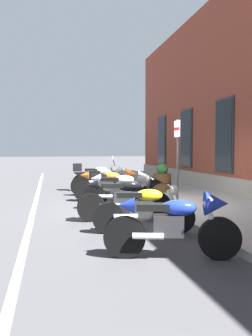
{
  "coord_description": "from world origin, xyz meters",
  "views": [
    {
      "loc": [
        8.97,
        -2.78,
        1.62
      ],
      "look_at": [
        -1.41,
        -0.43,
        1.04
      ],
      "focal_mm": 36.47,
      "sensor_mm": 36.0,
      "label": 1
    }
  ],
  "objects_px": {
    "motorcycle_silver_touring": "(95,176)",
    "motorcycle_grey_naked": "(102,182)",
    "motorcycle_orange_sport": "(111,183)",
    "motorcycle_white_sport": "(124,189)",
    "motorcycle_blue_sport": "(177,222)",
    "motorcycle_black_sport": "(128,196)",
    "motorcycle_yellow_naked": "(145,209)",
    "barrel_planter": "(162,180)",
    "parking_sign": "(177,149)"
  },
  "relations": [
    {
      "from": "motorcycle_silver_touring",
      "to": "motorcycle_blue_sport",
      "type": "xyz_separation_m",
      "value": [
        8.5,
        0.07,
        -0.01
      ]
    },
    {
      "from": "motorcycle_blue_sport",
      "to": "motorcycle_grey_naked",
      "type": "bearing_deg",
      "value": -179.71
    },
    {
      "from": "motorcycle_silver_touring",
      "to": "parking_sign",
      "type": "distance_m",
      "value": 4.91
    },
    {
      "from": "motorcycle_orange_sport",
      "to": "motorcycle_black_sport",
      "type": "bearing_deg",
      "value": -2.42
    },
    {
      "from": "motorcycle_grey_naked",
      "to": "motorcycle_black_sport",
      "type": "height_order",
      "value": "motorcycle_black_sport"
    },
    {
      "from": "motorcycle_orange_sport",
      "to": "motorcycle_yellow_naked",
      "type": "height_order",
      "value": "motorcycle_orange_sport"
    },
    {
      "from": "motorcycle_silver_touring",
      "to": "parking_sign",
      "type": "height_order",
      "value": "parking_sign"
    },
    {
      "from": "motorcycle_yellow_naked",
      "to": "motorcycle_orange_sport",
      "type": "bearing_deg",
      "value": 178.78
    },
    {
      "from": "motorcycle_silver_touring",
      "to": "parking_sign",
      "type": "relative_size",
      "value": 0.9
    },
    {
      "from": "motorcycle_yellow_naked",
      "to": "motorcycle_grey_naked",
      "type": "bearing_deg",
      "value": 179.95
    },
    {
      "from": "parking_sign",
      "to": "barrel_planter",
      "type": "relative_size",
      "value": 2.33
    },
    {
      "from": "parking_sign",
      "to": "motorcycle_yellow_naked",
      "type": "bearing_deg",
      "value": -33.65
    },
    {
      "from": "motorcycle_orange_sport",
      "to": "motorcycle_white_sport",
      "type": "bearing_deg",
      "value": 2.07
    },
    {
      "from": "motorcycle_silver_touring",
      "to": "motorcycle_orange_sport",
      "type": "xyz_separation_m",
      "value": [
        2.77,
        0.11,
        -0.0
      ]
    },
    {
      "from": "motorcycle_black_sport",
      "to": "motorcycle_yellow_naked",
      "type": "relative_size",
      "value": 1.1
    },
    {
      "from": "parking_sign",
      "to": "barrel_planter",
      "type": "xyz_separation_m",
      "value": [
        -2.69,
        0.49,
        -1.07
      ]
    },
    {
      "from": "motorcycle_white_sport",
      "to": "barrel_planter",
      "type": "height_order",
      "value": "barrel_planter"
    },
    {
      "from": "motorcycle_grey_naked",
      "to": "motorcycle_black_sport",
      "type": "xyz_separation_m",
      "value": [
        4.2,
        -0.04,
        0.07
      ]
    },
    {
      "from": "motorcycle_grey_naked",
      "to": "motorcycle_black_sport",
      "type": "distance_m",
      "value": 4.2
    },
    {
      "from": "motorcycle_black_sport",
      "to": "barrel_planter",
      "type": "distance_m",
      "value": 4.4
    },
    {
      "from": "motorcycle_white_sport",
      "to": "motorcycle_yellow_naked",
      "type": "bearing_deg",
      "value": -3.23
    },
    {
      "from": "motorcycle_orange_sport",
      "to": "barrel_planter",
      "type": "height_order",
      "value": "barrel_planter"
    },
    {
      "from": "motorcycle_yellow_naked",
      "to": "parking_sign",
      "type": "distance_m",
      "value": 3.1
    },
    {
      "from": "motorcycle_white_sport",
      "to": "motorcycle_black_sport",
      "type": "relative_size",
      "value": 0.92
    },
    {
      "from": "motorcycle_white_sport",
      "to": "parking_sign",
      "type": "distance_m",
      "value": 1.8
    },
    {
      "from": "motorcycle_black_sport",
      "to": "parking_sign",
      "type": "xyz_separation_m",
      "value": [
        -1.16,
        1.63,
        1.05
      ]
    },
    {
      "from": "motorcycle_grey_naked",
      "to": "motorcycle_blue_sport",
      "type": "xyz_separation_m",
      "value": [
        7.02,
        0.03,
        0.06
      ]
    },
    {
      "from": "parking_sign",
      "to": "motorcycle_silver_touring",
      "type": "bearing_deg",
      "value": -160.29
    },
    {
      "from": "motorcycle_yellow_naked",
      "to": "motorcycle_blue_sport",
      "type": "xyz_separation_m",
      "value": [
        1.59,
        0.04,
        0.09
      ]
    },
    {
      "from": "motorcycle_orange_sport",
      "to": "barrel_planter",
      "type": "distance_m",
      "value": 2.21
    },
    {
      "from": "motorcycle_grey_naked",
      "to": "motorcycle_black_sport",
      "type": "relative_size",
      "value": 0.98
    },
    {
      "from": "motorcycle_white_sport",
      "to": "motorcycle_yellow_naked",
      "type": "xyz_separation_m",
      "value": [
        2.56,
        -0.14,
        -0.11
      ]
    },
    {
      "from": "motorcycle_black_sport",
      "to": "barrel_planter",
      "type": "height_order",
      "value": "barrel_planter"
    },
    {
      "from": "motorcycle_white_sport",
      "to": "motorcycle_yellow_naked",
      "type": "relative_size",
      "value": 1.01
    },
    {
      "from": "motorcycle_silver_touring",
      "to": "barrel_planter",
      "type": "height_order",
      "value": "motorcycle_silver_touring"
    },
    {
      "from": "motorcycle_grey_naked",
      "to": "motorcycle_white_sport",
      "type": "height_order",
      "value": "motorcycle_white_sport"
    },
    {
      "from": "parking_sign",
      "to": "motorcycle_white_sport",
      "type": "bearing_deg",
      "value": -96.69
    },
    {
      "from": "motorcycle_grey_naked",
      "to": "motorcycle_blue_sport",
      "type": "bearing_deg",
      "value": 0.29
    },
    {
      "from": "motorcycle_grey_naked",
      "to": "motorcycle_white_sport",
      "type": "xyz_separation_m",
      "value": [
        2.87,
        0.14,
        0.08
      ]
    },
    {
      "from": "motorcycle_grey_naked",
      "to": "motorcycle_blue_sport",
      "type": "relative_size",
      "value": 1.07
    },
    {
      "from": "motorcycle_orange_sport",
      "to": "barrel_planter",
      "type": "bearing_deg",
      "value": 115.45
    },
    {
      "from": "motorcycle_grey_naked",
      "to": "motorcycle_yellow_naked",
      "type": "relative_size",
      "value": 1.08
    },
    {
      "from": "motorcycle_silver_touring",
      "to": "motorcycle_grey_naked",
      "type": "height_order",
      "value": "motorcycle_silver_touring"
    },
    {
      "from": "motorcycle_white_sport",
      "to": "motorcycle_silver_touring",
      "type": "bearing_deg",
      "value": -177.76
    },
    {
      "from": "motorcycle_yellow_naked",
      "to": "barrel_planter",
      "type": "bearing_deg",
      "value": 157.71
    },
    {
      "from": "motorcycle_orange_sport",
      "to": "motorcycle_white_sport",
      "type": "distance_m",
      "value": 1.57
    },
    {
      "from": "motorcycle_orange_sport",
      "to": "motorcycle_yellow_naked",
      "type": "relative_size",
      "value": 1.08
    },
    {
      "from": "motorcycle_white_sport",
      "to": "parking_sign",
      "type": "height_order",
      "value": "parking_sign"
    },
    {
      "from": "motorcycle_grey_naked",
      "to": "motorcycle_yellow_naked",
      "type": "height_order",
      "value": "motorcycle_grey_naked"
    },
    {
      "from": "motorcycle_orange_sport",
      "to": "parking_sign",
      "type": "height_order",
      "value": "parking_sign"
    }
  ]
}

